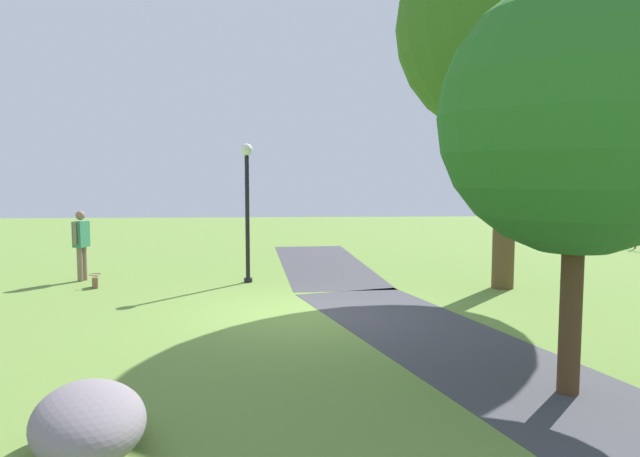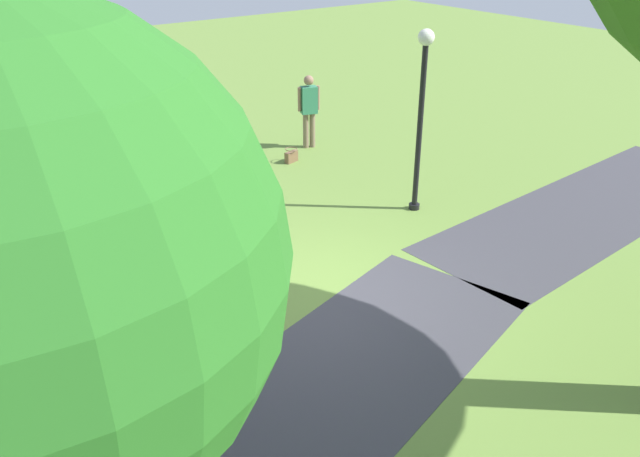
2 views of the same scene
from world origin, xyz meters
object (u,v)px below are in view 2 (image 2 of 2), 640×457
at_px(frisbee_on_grass, 66,208).
at_px(lamp_post, 422,102).
at_px(woman_with_handbag, 309,106).
at_px(young_tree_near_path, 17,269).
at_px(handbag_on_grass, 291,156).

bearing_deg(frisbee_on_grass, lamp_post, 143.69).
bearing_deg(woman_with_handbag, lamp_post, 84.06).
height_order(young_tree_near_path, frisbee_on_grass, young_tree_near_path).
relative_size(young_tree_near_path, handbag_on_grass, 14.07).
bearing_deg(handbag_on_grass, lamp_post, 97.97).
height_order(woman_with_handbag, frisbee_on_grass, woman_with_handbag).
height_order(young_tree_near_path, handbag_on_grass, young_tree_near_path).
height_order(young_tree_near_path, lamp_post, young_tree_near_path).
bearing_deg(handbag_on_grass, woman_with_handbag, -147.01).
bearing_deg(woman_with_handbag, young_tree_near_path, 46.44).
bearing_deg(frisbee_on_grass, woman_with_handbag, -178.77).
bearing_deg(lamp_post, handbag_on_grass, -82.03).
xyz_separation_m(lamp_post, handbag_on_grass, (0.48, -3.40, -1.89)).
xyz_separation_m(young_tree_near_path, handbag_on_grass, (-6.90, -7.62, -3.06)).
bearing_deg(woman_with_handbag, handbag_on_grass, 32.99).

